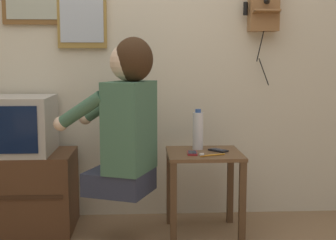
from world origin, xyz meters
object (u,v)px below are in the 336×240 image
(person, at_px, (126,117))
(wall_phone_antique, at_px, (264,5))
(water_bottle, at_px, (198,130))
(toothbrush, at_px, (211,155))
(cell_phone_held, at_px, (192,153))
(television, at_px, (14,125))
(cell_phone_spare, at_px, (218,150))

(person, distance_m, wall_phone_antique, 1.27)
(water_bottle, bearing_deg, toothbrush, -77.11)
(wall_phone_antique, height_order, cell_phone_held, wall_phone_antique)
(person, xyz_separation_m, toothbrush, (0.51, 0.01, -0.24))
(television, distance_m, cell_phone_held, 1.17)
(wall_phone_antique, height_order, cell_phone_spare, wall_phone_antique)
(cell_phone_held, distance_m, toothbrush, 0.13)
(wall_phone_antique, relative_size, cell_phone_spare, 5.81)
(person, relative_size, water_bottle, 3.54)
(person, relative_size, television, 1.92)
(person, bearing_deg, toothbrush, -66.87)
(cell_phone_spare, relative_size, water_bottle, 0.50)
(wall_phone_antique, height_order, water_bottle, wall_phone_antique)
(person, relative_size, cell_phone_held, 7.36)
(water_bottle, distance_m, toothbrush, 0.26)
(television, xyz_separation_m, cell_phone_spare, (1.32, -0.12, -0.16))
(person, distance_m, toothbrush, 0.57)
(wall_phone_antique, xyz_separation_m, toothbrush, (-0.43, -0.47, -0.95))
(television, relative_size, cell_phone_held, 3.83)
(cell_phone_spare, bearing_deg, wall_phone_antique, 0.59)
(person, xyz_separation_m, water_bottle, (0.46, 0.23, -0.12))
(toothbrush, bearing_deg, television, 57.85)
(wall_phone_antique, distance_m, cell_phone_held, 1.16)
(wall_phone_antique, bearing_deg, television, -172.95)
(cell_phone_held, bearing_deg, television, 174.29)
(water_bottle, relative_size, toothbrush, 1.61)
(wall_phone_antique, bearing_deg, toothbrush, -132.13)
(wall_phone_antique, relative_size, cell_phone_held, 6.02)
(person, distance_m, cell_phone_spare, 0.65)
(television, height_order, water_bottle, television)
(wall_phone_antique, height_order, toothbrush, wall_phone_antique)
(wall_phone_antique, xyz_separation_m, water_bottle, (-0.48, -0.24, -0.83))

